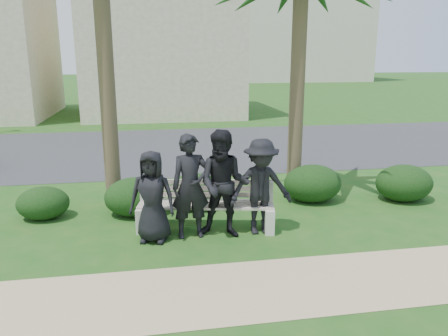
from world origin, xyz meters
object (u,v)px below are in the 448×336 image
(park_bench, at_px, (205,209))
(man_b, at_px, (191,187))
(man_c, at_px, (224,184))
(man_d, at_px, (261,187))
(man_a, at_px, (152,197))

(park_bench, distance_m, man_b, 0.67)
(man_b, xyz_separation_m, man_c, (0.57, -0.07, 0.03))
(park_bench, xyz_separation_m, man_d, (0.94, -0.34, 0.47))
(man_a, relative_size, man_c, 0.83)
(park_bench, distance_m, man_a, 1.09)
(park_bench, distance_m, man_d, 1.10)
(man_d, bearing_deg, man_c, -178.18)
(man_b, height_order, man_d, man_b)
(man_a, xyz_separation_m, man_d, (1.88, 0.02, 0.07))
(man_c, bearing_deg, man_a, -162.80)
(park_bench, bearing_deg, man_a, -148.02)
(man_a, bearing_deg, man_c, 15.45)
(man_c, bearing_deg, man_b, -169.94)
(park_bench, height_order, man_d, man_d)
(man_a, xyz_separation_m, man_c, (1.22, -0.01, 0.16))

